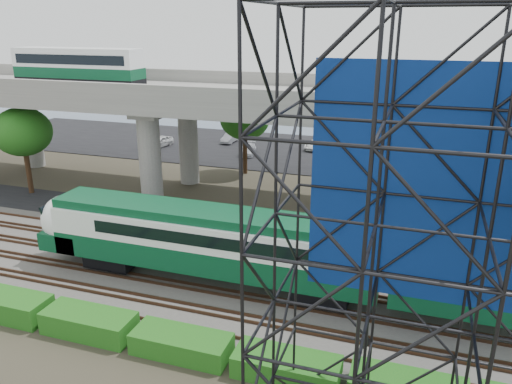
% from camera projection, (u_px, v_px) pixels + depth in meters
% --- Properties ---
extents(ground, '(140.00, 140.00, 0.00)m').
position_uv_depth(ground, '(201.00, 303.00, 27.23)').
color(ground, '#474233').
rests_on(ground, ground).
extents(ballast_bed, '(90.00, 12.00, 0.20)m').
position_uv_depth(ballast_bed, '(215.00, 284.00, 28.99)').
color(ballast_bed, slate).
rests_on(ballast_bed, ground).
extents(service_road, '(90.00, 5.00, 0.08)m').
position_uv_depth(service_road, '(260.00, 230.00, 36.64)').
color(service_road, black).
rests_on(service_road, ground).
extents(parking_lot, '(90.00, 18.00, 0.08)m').
position_uv_depth(parking_lot, '(323.00, 154.00, 57.73)').
color(parking_lot, black).
rests_on(parking_lot, ground).
extents(harbor_water, '(140.00, 40.00, 0.03)m').
position_uv_depth(harbor_water, '(351.00, 121.00, 77.49)').
color(harbor_water, '#405169').
rests_on(harbor_water, ground).
extents(rail_tracks, '(90.00, 9.52, 0.16)m').
position_uv_depth(rail_tracks, '(215.00, 281.00, 28.94)').
color(rail_tracks, '#472D1E').
rests_on(rail_tracks, ballast_bed).
extents(commuter_train, '(29.30, 3.06, 4.30)m').
position_uv_depth(commuter_train, '(245.00, 245.00, 27.53)').
color(commuter_train, black).
rests_on(commuter_train, rail_tracks).
extents(overpass, '(80.00, 12.00, 12.40)m').
position_uv_depth(overpass, '(266.00, 106.00, 39.34)').
color(overpass, '#9E9B93').
rests_on(overpass, ground).
extents(scaffold_tower, '(9.36, 6.36, 15.00)m').
position_uv_depth(scaffold_tower, '(425.00, 281.00, 14.36)').
color(scaffold_tower, black).
rests_on(scaffold_tower, ground).
extents(hedge_strip, '(34.60, 1.80, 1.20)m').
position_uv_depth(hedge_strip, '(182.00, 343.00, 22.89)').
color(hedge_strip, '#145A15').
rests_on(hedge_strip, ground).
extents(trees, '(40.94, 16.94, 7.69)m').
position_uv_depth(trees, '(228.00, 136.00, 41.34)').
color(trees, '#382314').
rests_on(trees, ground).
extents(suv, '(5.03, 3.00, 1.31)m').
position_uv_depth(suv, '(130.00, 202.00, 40.34)').
color(suv, black).
rests_on(suv, service_road).
extents(parked_cars, '(37.93, 9.53, 1.31)m').
position_uv_depth(parked_cars, '(325.00, 150.00, 56.94)').
color(parked_cars, silver).
rests_on(parked_cars, parking_lot).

